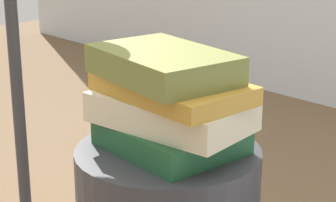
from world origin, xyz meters
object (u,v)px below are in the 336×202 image
book_forest (169,135)px  book_cream (170,111)px  book_ochre (171,88)px  book_olive (163,64)px

book_forest → book_cream: size_ratio=0.83×
book_ochre → book_olive: 0.05m
book_forest → book_cream: book_cream is taller
book_ochre → book_olive: size_ratio=1.09×
book_ochre → book_cream: bearing=-153.0°
book_forest → book_cream: 0.06m
book_forest → book_ochre: bearing=-28.3°
book_cream → book_olive: (-0.01, -0.00, 0.09)m
book_forest → book_olive: (-0.00, -0.02, 0.14)m
book_forest → book_olive: 0.14m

